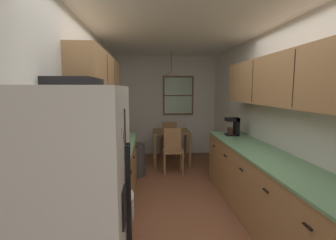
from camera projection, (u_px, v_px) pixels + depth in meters
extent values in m
plane|color=brown|center=(178.00, 195.00, 3.94)|extent=(12.00, 12.00, 0.00)
cube|color=silver|center=(90.00, 118.00, 3.67)|extent=(0.10, 9.00, 2.55)
cube|color=silver|center=(263.00, 116.00, 3.89)|extent=(0.10, 9.00, 2.55)
cube|color=silver|center=(166.00, 106.00, 6.40)|extent=(4.40, 0.10, 2.55)
cube|color=white|center=(179.00, 29.00, 3.61)|extent=(4.40, 9.00, 0.08)
cube|color=white|center=(73.00, 221.00, 1.56)|extent=(0.68, 0.79, 1.72)
cube|color=black|center=(127.00, 226.00, 1.60)|extent=(0.01, 0.01, 1.55)
cube|color=black|center=(129.00, 230.00, 1.56)|extent=(0.02, 0.02, 1.10)
cube|color=black|center=(130.00, 223.00, 1.64)|extent=(0.02, 0.02, 1.10)
cube|color=black|center=(124.00, 207.00, 1.40)|extent=(0.01, 0.15, 0.22)
cube|color=beige|center=(123.00, 134.00, 1.38)|extent=(0.01, 0.05, 0.07)
cube|color=white|center=(123.00, 136.00, 1.37)|extent=(0.01, 0.04, 0.05)
cube|color=white|center=(95.00, 221.00, 2.33)|extent=(0.62, 0.63, 0.90)
cube|color=black|center=(128.00, 222.00, 2.36)|extent=(0.01, 0.44, 0.30)
cube|color=silver|center=(131.00, 202.00, 2.34)|extent=(0.02, 0.51, 0.02)
cube|color=black|center=(93.00, 175.00, 2.28)|extent=(0.59, 0.60, 0.02)
cube|color=white|center=(62.00, 166.00, 2.24)|extent=(0.06, 0.63, 0.20)
cylinder|color=#2D2D2D|center=(73.00, 179.00, 2.13)|extent=(0.15, 0.15, 0.01)
cylinder|color=#2D2D2D|center=(82.00, 169.00, 2.40)|extent=(0.15, 0.15, 0.01)
cylinder|color=#2D2D2D|center=(106.00, 178.00, 2.15)|extent=(0.15, 0.15, 0.01)
cylinder|color=#2D2D2D|center=(111.00, 168.00, 2.42)|extent=(0.15, 0.15, 0.01)
cube|color=black|center=(77.00, 98.00, 2.18)|extent=(0.38, 0.62, 0.35)
cube|color=black|center=(97.00, 98.00, 2.13)|extent=(0.01, 0.37, 0.22)
cube|color=#2D2D33|center=(103.00, 97.00, 2.40)|extent=(0.01, 0.12, 0.22)
cube|color=#A87A4C|center=(113.00, 175.00, 3.63)|extent=(0.60, 1.97, 0.87)
cube|color=#6B9E70|center=(112.00, 145.00, 3.58)|extent=(0.63, 1.99, 0.03)
cube|color=black|center=(131.00, 172.00, 2.98)|extent=(0.02, 0.10, 0.01)
cube|color=black|center=(134.00, 157.00, 3.63)|extent=(0.02, 0.10, 0.01)
cube|color=black|center=(136.00, 147.00, 4.28)|extent=(0.02, 0.10, 0.01)
cube|color=#A87A4C|center=(100.00, 81.00, 3.40)|extent=(0.32, 2.07, 0.70)
cube|color=#2D2319|center=(108.00, 80.00, 3.08)|extent=(0.01, 0.01, 0.64)
cube|color=#2D2319|center=(115.00, 82.00, 3.75)|extent=(0.01, 0.01, 0.64)
cube|color=#A87A4C|center=(264.00, 189.00, 3.13)|extent=(0.60, 3.23, 0.87)
cube|color=#6B9E70|center=(266.00, 155.00, 3.07)|extent=(0.63, 3.25, 0.03)
cube|color=black|center=(308.00, 227.00, 1.79)|extent=(0.02, 0.10, 0.01)
cube|color=black|center=(266.00, 191.00, 2.43)|extent=(0.02, 0.10, 0.01)
cube|color=black|center=(241.00, 169.00, 3.07)|extent=(0.02, 0.10, 0.01)
cube|color=black|center=(225.00, 156.00, 3.71)|extent=(0.02, 0.10, 0.01)
cube|color=black|center=(214.00, 146.00, 4.35)|extent=(0.02, 0.10, 0.01)
cube|color=#A87A4C|center=(283.00, 80.00, 2.92)|extent=(0.32, 2.93, 0.62)
cube|color=#2D2319|center=(294.00, 78.00, 2.43)|extent=(0.01, 0.01, 0.57)
cube|color=#2D2319|center=(252.00, 82.00, 3.38)|extent=(0.01, 0.01, 0.57)
cube|color=brown|center=(171.00, 131.00, 5.59)|extent=(0.82, 0.74, 0.03)
cube|color=brown|center=(155.00, 152.00, 5.27)|extent=(0.06, 0.06, 0.73)
cube|color=brown|center=(190.00, 151.00, 5.33)|extent=(0.06, 0.06, 0.73)
cube|color=brown|center=(154.00, 145.00, 5.94)|extent=(0.06, 0.06, 0.73)
cube|color=brown|center=(185.00, 144.00, 6.00)|extent=(0.06, 0.06, 0.73)
cube|color=#A87A4C|center=(173.00, 151.00, 4.98)|extent=(0.41, 0.41, 0.04)
cube|color=#A87A4C|center=(172.00, 138.00, 5.13)|extent=(0.37, 0.04, 0.45)
cylinder|color=#A87A4C|center=(183.00, 165.00, 4.84)|extent=(0.04, 0.04, 0.43)
cylinder|color=#A87A4C|center=(165.00, 165.00, 4.82)|extent=(0.04, 0.04, 0.43)
cylinder|color=#A87A4C|center=(181.00, 159.00, 5.20)|extent=(0.04, 0.04, 0.43)
cylinder|color=#A87A4C|center=(164.00, 160.00, 5.18)|extent=(0.04, 0.04, 0.43)
cube|color=#A87A4C|center=(169.00, 138.00, 6.26)|extent=(0.40, 0.40, 0.04)
cube|color=#A87A4C|center=(169.00, 131.00, 6.06)|extent=(0.37, 0.03, 0.45)
cylinder|color=#A87A4C|center=(161.00, 146.00, 6.46)|extent=(0.04, 0.04, 0.43)
cylinder|color=#A87A4C|center=(175.00, 146.00, 6.49)|extent=(0.04, 0.04, 0.43)
cylinder|color=#A87A4C|center=(162.00, 149.00, 6.10)|extent=(0.04, 0.04, 0.43)
cylinder|color=#A87A4C|center=(176.00, 149.00, 6.13)|extent=(0.04, 0.04, 0.43)
cylinder|color=black|center=(171.00, 61.00, 5.39)|extent=(0.01, 0.01, 0.45)
cone|color=beige|center=(171.00, 74.00, 5.42)|extent=(0.32, 0.32, 0.10)
sphere|color=white|center=(171.00, 73.00, 5.42)|extent=(0.06, 0.06, 0.06)
cube|color=brown|center=(178.00, 96.00, 6.32)|extent=(0.79, 0.04, 1.00)
cube|color=#B2D1B7|center=(178.00, 96.00, 6.31)|extent=(0.71, 0.01, 0.92)
cube|color=brown|center=(178.00, 96.00, 6.30)|extent=(0.71, 0.02, 0.03)
cylinder|color=#3F3F42|center=(137.00, 160.00, 4.80)|extent=(0.31, 0.31, 0.65)
cylinder|color=red|center=(104.00, 149.00, 2.89)|extent=(0.13, 0.13, 0.20)
cylinder|color=white|center=(104.00, 140.00, 2.88)|extent=(0.13, 0.13, 0.02)
cube|color=white|center=(133.00, 207.00, 2.51)|extent=(0.02, 0.16, 0.24)
cube|color=black|center=(232.00, 135.00, 4.28)|extent=(0.22, 0.18, 0.02)
cube|color=black|center=(236.00, 126.00, 4.27)|extent=(0.06, 0.18, 0.31)
cube|color=black|center=(232.00, 119.00, 4.25)|extent=(0.22, 0.18, 0.06)
cylinder|color=#331E14|center=(231.00, 131.00, 4.27)|extent=(0.11, 0.11, 0.11)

